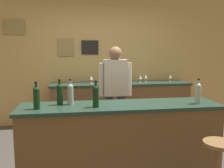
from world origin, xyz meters
The scene contains 16 objects.
ground_plane centered at (0.00, 0.00, 0.00)m, with size 10.00×10.00×0.00m, color #423D38.
back_wall centered at (-0.01, 2.03, 1.40)m, with size 6.00×0.09×2.80m.
bar_counter centered at (0.00, -0.40, 0.46)m, with size 2.41×0.60×0.92m.
side_counter centered at (0.40, 1.65, 0.45)m, with size 2.85×0.56×0.90m.
bartender centered at (0.09, 0.52, 0.94)m, with size 0.52×0.21×1.62m.
bar_stool centered at (0.84, -1.14, 0.46)m, with size 0.32×0.32×0.68m.
wine_bottle_a centered at (-0.96, -0.48, 1.06)m, with size 0.07×0.07×0.31m.
wine_bottle_b centered at (-0.72, -0.30, 1.06)m, with size 0.07×0.07×0.31m.
wine_bottle_c centered at (-0.60, -0.31, 1.06)m, with size 0.07×0.07×0.31m.
wine_bottle_d centered at (-0.31, -0.50, 1.06)m, with size 0.07×0.07×0.31m.
wine_bottle_e centered at (0.94, -0.50, 1.06)m, with size 0.07×0.07×0.31m.
wine_glass_a centered at (-0.20, 1.66, 1.01)m, with size 0.07×0.07×0.16m.
wine_glass_b centered at (0.80, 1.62, 1.01)m, with size 0.07×0.07×0.16m.
wine_glass_c centered at (0.94, 1.72, 1.01)m, with size 0.07×0.07×0.16m.
wine_glass_d centered at (1.45, 1.65, 1.01)m, with size 0.07×0.07×0.16m.
coffee_mug centered at (0.01, 1.72, 0.95)m, with size 0.12×0.08×0.09m.
Camera 1 is at (-0.56, -3.26, 1.57)m, focal length 39.71 mm.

